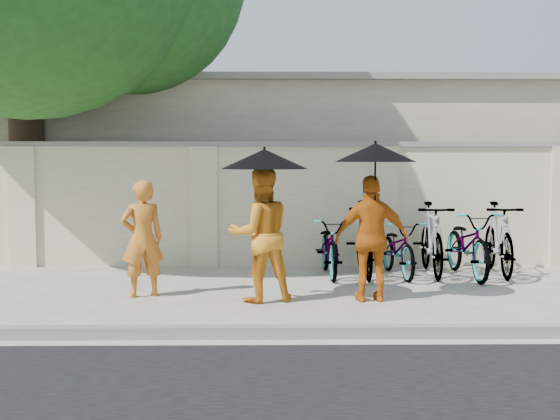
{
  "coord_description": "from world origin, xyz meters",
  "views": [
    {
      "loc": [
        0.11,
        -8.58,
        1.76
      ],
      "look_at": [
        0.23,
        0.85,
        1.1
      ],
      "focal_mm": 45.0,
      "sensor_mm": 36.0,
      "label": 1
    }
  ],
  "objects": [
    {
      "name": "ground",
      "position": [
        0.0,
        0.0,
        0.0
      ],
      "size": [
        80.0,
        80.0,
        0.0
      ],
      "primitive_type": "plane",
      "color": "beige"
    },
    {
      "name": "bike_0",
      "position": [
        1.01,
        2.04,
        0.45
      ],
      "size": [
        0.65,
        1.74,
        0.9
      ],
      "primitive_type": "imported",
      "rotation": [
        0.0,
        0.0,
        0.03
      ],
      "color": "#959598",
      "rests_on": "ground"
    },
    {
      "name": "kerb",
      "position": [
        0.0,
        -1.7,
        0.06
      ],
      "size": [
        40.0,
        0.16,
        0.12
      ],
      "primitive_type": "cube",
      "color": "gray",
      "rests_on": "ground"
    },
    {
      "name": "monk_center",
      "position": [
        -0.02,
        0.14,
        0.84
      ],
      "size": [
        0.96,
        0.84,
        1.68
      ],
      "primitive_type": "imported",
      "rotation": [
        0.0,
        0.0,
        3.43
      ],
      "color": "orange",
      "rests_on": "ground"
    },
    {
      "name": "compound_wall",
      "position": [
        1.0,
        3.2,
        1.0
      ],
      "size": [
        20.0,
        0.3,
        2.0
      ],
      "primitive_type": "cube",
      "color": "beige",
      "rests_on": "ground"
    },
    {
      "name": "bike_2",
      "position": [
        2.05,
        2.01,
        0.43
      ],
      "size": [
        0.74,
        1.69,
        0.86
      ],
      "primitive_type": "imported",
      "rotation": [
        0.0,
        0.0,
        0.1
      ],
      "color": "#959598",
      "rests_on": "ground"
    },
    {
      "name": "bike_5",
      "position": [
        3.62,
        2.11,
        0.56
      ],
      "size": [
        0.71,
        1.92,
        1.13
      ],
      "primitive_type": "imported",
      "rotation": [
        0.0,
        0.0,
        -0.1
      ],
      "color": "#959598",
      "rests_on": "ground"
    },
    {
      "name": "monk_right",
      "position": [
        1.38,
        0.13,
        0.79
      ],
      "size": [
        0.95,
        0.44,
        1.58
      ],
      "primitive_type": "imported",
      "rotation": [
        0.0,
        0.0,
        3.2
      ],
      "color": "#BC5910",
      "rests_on": "ground"
    },
    {
      "name": "parasol_center",
      "position": [
        0.03,
        0.06,
        1.78
      ],
      "size": [
        1.08,
        1.08,
        0.95
      ],
      "color": "black",
      "rests_on": "ground"
    },
    {
      "name": "parasol_right",
      "position": [
        1.4,
        0.05,
        1.86
      ],
      "size": [
        1.01,
        1.01,
        1.08
      ],
      "color": "black",
      "rests_on": "ground"
    },
    {
      "name": "bike_3",
      "position": [
        2.57,
        2.07,
        0.56
      ],
      "size": [
        0.65,
        1.91,
        1.13
      ],
      "primitive_type": "imported",
      "rotation": [
        0.0,
        0.0,
        -0.06
      ],
      "color": "#959598",
      "rests_on": "ground"
    },
    {
      "name": "building_behind",
      "position": [
        2.0,
        7.0,
        1.6
      ],
      "size": [
        14.0,
        6.0,
        3.2
      ],
      "primitive_type": "cube",
      "color": "beige",
      "rests_on": "ground"
    },
    {
      "name": "bike_4",
      "position": [
        3.1,
        1.93,
        0.5
      ],
      "size": [
        0.74,
        1.94,
        1.01
      ],
      "primitive_type": "imported",
      "rotation": [
        0.0,
        0.0,
        0.04
      ],
      "color": "#959598",
      "rests_on": "ground"
    },
    {
      "name": "bike_1",
      "position": [
        1.53,
        2.0,
        0.58
      ],
      "size": [
        0.59,
        1.93,
        1.15
      ],
      "primitive_type": "imported",
      "rotation": [
        0.0,
        0.0,
        -0.03
      ],
      "color": "#959598",
      "rests_on": "ground"
    },
    {
      "name": "monk_left",
      "position": [
        -1.56,
        0.47,
        0.76
      ],
      "size": [
        0.65,
        0.54,
        1.51
      ],
      "primitive_type": "imported",
      "rotation": [
        0.0,
        0.0,
        3.52
      ],
      "color": "#CA6E1F",
      "rests_on": "ground"
    }
  ]
}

